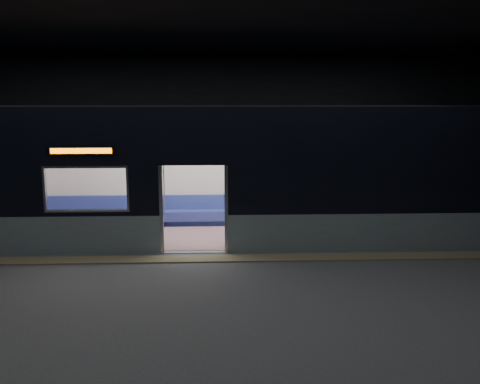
{
  "coord_description": "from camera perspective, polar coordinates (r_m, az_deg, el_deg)",
  "views": [
    {
      "loc": [
        0.59,
        -10.31,
        3.49
      ],
      "look_at": [
        1.11,
        2.3,
        1.2
      ],
      "focal_mm": 38.0,
      "sensor_mm": 36.0,
      "label": 1
    }
  ],
  "objects": [
    {
      "name": "handbag",
      "position": [
        14.27,
        10.19,
        -1.32
      ],
      "size": [
        0.27,
        0.24,
        0.12
      ],
      "primitive_type": "cube",
      "rotation": [
        0.0,
        0.0,
        -0.16
      ],
      "color": "black",
      "rests_on": "passenger"
    },
    {
      "name": "station_envelope",
      "position": [
        10.32,
        -5.73,
        11.2
      ],
      "size": [
        24.0,
        14.0,
        5.0
      ],
      "color": "black",
      "rests_on": "station_floor"
    },
    {
      "name": "tactile_strip",
      "position": [
        11.41,
        -5.24,
        -7.48
      ],
      "size": [
        22.8,
        0.5,
        0.03
      ],
      "primitive_type": "cube",
      "color": "#8C7F59",
      "rests_on": "station_floor"
    },
    {
      "name": "transit_map",
      "position": [
        14.36,
        2.53,
        2.19
      ],
      "size": [
        0.99,
        0.03,
        0.64
      ],
      "primitive_type": "cube",
      "color": "white",
      "rests_on": "metro_car"
    },
    {
      "name": "passenger",
      "position": [
        14.44,
        9.93,
        -0.7
      ],
      "size": [
        0.39,
        0.66,
        1.32
      ],
      "rotation": [
        0.0,
        0.0,
        -0.09
      ],
      "color": "black",
      "rests_on": "metro_car"
    },
    {
      "name": "station_floor",
      "position": [
        10.9,
        -5.38,
        -8.47
      ],
      "size": [
        24.0,
        14.0,
        0.01
      ],
      "primitive_type": "cube",
      "color": "#47494C",
      "rests_on": "ground"
    },
    {
      "name": "metro_car",
      "position": [
        12.97,
        -4.94,
        2.96
      ],
      "size": [
        18.0,
        3.04,
        3.35
      ],
      "color": "#8697A0",
      "rests_on": "station_floor"
    }
  ]
}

